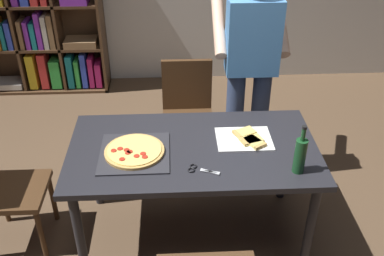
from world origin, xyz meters
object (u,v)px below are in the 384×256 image
(chair_far_side, at_px, (187,108))
(pepperoni_pizza_on_tray, at_px, (134,152))
(person_serving_pizza, at_px, (251,64))
(kitchen_scissors, at_px, (199,169))
(dining_table, at_px, (193,157))
(bookshelf, at_px, (32,4))
(wine_bottle, at_px, (300,155))

(chair_far_side, height_order, pepperoni_pizza_on_tray, chair_far_side)
(person_serving_pizza, bearing_deg, kitchen_scissors, -115.43)
(person_serving_pizza, relative_size, kitchen_scissors, 8.85)
(chair_far_side, relative_size, kitchen_scissors, 4.55)
(dining_table, distance_m, chair_far_side, 0.93)
(dining_table, height_order, chair_far_side, chair_far_side)
(dining_table, relative_size, bookshelf, 0.82)
(dining_table, relative_size, wine_bottle, 5.06)
(person_serving_pizza, bearing_deg, pepperoni_pizza_on_tray, -138.07)
(chair_far_side, bearing_deg, pepperoni_pizza_on_tray, -110.88)
(wine_bottle, bearing_deg, chair_far_side, 116.94)
(bookshelf, distance_m, pepperoni_pizza_on_tray, 2.71)
(person_serving_pizza, xyz_separation_m, kitchen_scissors, (-0.45, -0.94, -0.24))
(bookshelf, bearing_deg, kitchen_scissors, -58.57)
(bookshelf, xyz_separation_m, kitchen_scissors, (1.59, -2.61, -0.21))
(dining_table, xyz_separation_m, bookshelf, (-1.57, 2.37, 0.30))
(dining_table, bearing_deg, bookshelf, 123.59)
(person_serving_pizza, distance_m, kitchen_scissors, 1.06)
(dining_table, relative_size, pepperoni_pizza_on_tray, 3.67)
(dining_table, height_order, pepperoni_pizza_on_tray, pepperoni_pizza_on_tray)
(chair_far_side, bearing_deg, bookshelf, 137.30)
(pepperoni_pizza_on_tray, bearing_deg, chair_far_side, 69.12)
(person_serving_pizza, xyz_separation_m, wine_bottle, (0.14, -0.97, -0.13))
(bookshelf, xyz_separation_m, person_serving_pizza, (2.04, -1.67, 0.03))
(dining_table, height_order, kitchen_scissors, kitchen_scissors)
(pepperoni_pizza_on_tray, bearing_deg, dining_table, 8.11)
(chair_far_side, height_order, kitchen_scissors, chair_far_side)
(chair_far_side, height_order, person_serving_pizza, person_serving_pizza)
(wine_bottle, height_order, kitchen_scissors, wine_bottle)
(chair_far_side, bearing_deg, person_serving_pizza, -25.33)
(pepperoni_pizza_on_tray, distance_m, wine_bottle, 1.01)
(dining_table, bearing_deg, kitchen_scissors, -85.15)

